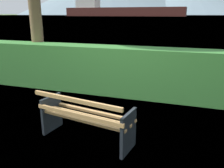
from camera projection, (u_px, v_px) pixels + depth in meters
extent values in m
plane|color=#4C6B33|center=(88.00, 139.00, 4.11)|extent=(1400.00, 1400.00, 0.00)
plane|color=slate|center=(190.00, 16.00, 283.53)|extent=(620.00, 620.00, 0.00)
cube|color=tan|center=(81.00, 120.00, 3.82)|extent=(1.64, 0.35, 0.04)
cube|color=tan|center=(87.00, 116.00, 3.98)|extent=(1.64, 0.35, 0.04)
cube|color=tan|center=(93.00, 112.00, 4.14)|extent=(1.64, 0.35, 0.04)
cube|color=tan|center=(78.00, 115.00, 3.72)|extent=(1.63, 0.33, 0.06)
cube|color=tan|center=(75.00, 100.00, 3.61)|extent=(1.63, 0.33, 0.06)
cube|color=#1E2328|center=(52.00, 113.00, 4.35)|extent=(0.14, 0.51, 0.68)
cube|color=#1E2328|center=(128.00, 133.00, 3.64)|extent=(0.14, 0.51, 0.68)
cube|color=#387A33|center=(126.00, 71.00, 6.23)|extent=(11.63, 0.73, 1.29)
cube|color=#471E19|center=(123.00, 12.00, 203.66)|extent=(106.60, 17.90, 7.36)
cube|color=silver|center=(88.00, 1.00, 212.29)|extent=(19.58, 13.06, 11.78)
cone|color=slate|center=(192.00, 3.00, 479.85)|extent=(269.94, 269.94, 47.67)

